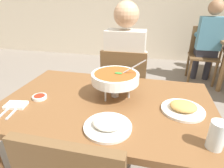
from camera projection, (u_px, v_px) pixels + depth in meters
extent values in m
cube|color=brown|center=(107.00, 104.00, 1.17)|extent=(1.30, 0.83, 0.04)
cylinder|color=brown|center=(56.00, 111.00, 1.76)|extent=(0.07, 0.07, 0.70)
cylinder|color=brown|center=(188.00, 129.00, 1.52)|extent=(0.07, 0.07, 0.70)
cube|color=brown|center=(126.00, 89.00, 1.99)|extent=(0.44, 0.44, 0.03)
cube|color=brown|center=(123.00, 76.00, 1.71)|extent=(0.42, 0.04, 0.45)
cylinder|color=brown|center=(143.00, 101.00, 2.22)|extent=(0.04, 0.04, 0.42)
cylinder|color=brown|center=(112.00, 97.00, 2.29)|extent=(0.04, 0.04, 0.42)
cylinder|color=brown|center=(140.00, 119.00, 1.88)|extent=(0.04, 0.04, 0.42)
cylinder|color=brown|center=(104.00, 114.00, 1.96)|extent=(0.04, 0.04, 0.42)
cylinder|color=#2D2D38|center=(134.00, 106.00, 2.08)|extent=(0.10, 0.10, 0.45)
cylinder|color=#2D2D38|center=(117.00, 104.00, 2.12)|extent=(0.10, 0.10, 0.45)
cube|color=#2D2D38|center=(125.00, 84.00, 1.94)|extent=(0.32, 0.32, 0.12)
cube|color=beige|center=(125.00, 57.00, 1.74)|extent=(0.36, 0.20, 0.50)
sphere|color=tan|center=(126.00, 14.00, 1.58)|extent=(0.22, 0.22, 0.22)
cylinder|color=beige|center=(143.00, 58.00, 1.91)|extent=(0.08, 0.28, 0.08)
cylinder|color=beige|center=(113.00, 56.00, 1.97)|extent=(0.08, 0.28, 0.08)
cylinder|color=silver|center=(129.00, 91.00, 1.18)|extent=(0.01, 0.01, 0.10)
cylinder|color=silver|center=(111.00, 84.00, 1.28)|extent=(0.01, 0.01, 0.10)
cylinder|color=silver|center=(105.00, 94.00, 1.14)|extent=(0.01, 0.01, 0.10)
torus|color=silver|center=(115.00, 82.00, 1.18)|extent=(0.21, 0.21, 0.01)
cylinder|color=#B2B2B7|center=(115.00, 94.00, 1.21)|extent=(0.05, 0.05, 0.04)
cone|color=orange|center=(115.00, 89.00, 1.20)|extent=(0.02, 0.02, 0.04)
cylinder|color=white|center=(115.00, 78.00, 1.17)|extent=(0.30, 0.30, 0.06)
cylinder|color=#994C1E|center=(115.00, 74.00, 1.16)|extent=(0.26, 0.26, 0.01)
ellipsoid|color=#388433|center=(118.00, 73.00, 1.15)|extent=(0.05, 0.03, 0.01)
cylinder|color=silver|center=(130.00, 69.00, 1.14)|extent=(0.18, 0.01, 0.13)
cylinder|color=white|center=(108.00, 127.00, 0.92)|extent=(0.24, 0.24, 0.01)
ellipsoid|color=white|center=(108.00, 123.00, 0.91)|extent=(0.15, 0.13, 0.04)
cylinder|color=white|center=(183.00, 110.00, 1.06)|extent=(0.24, 0.24, 0.01)
ellipsoid|color=tan|center=(183.00, 106.00, 1.05)|extent=(0.15, 0.13, 0.04)
cylinder|color=white|center=(40.00, 97.00, 1.19)|extent=(0.09, 0.09, 0.02)
cylinder|color=maroon|center=(39.00, 96.00, 1.18)|extent=(0.07, 0.07, 0.01)
cube|color=white|center=(16.00, 105.00, 1.10)|extent=(0.13, 0.10, 0.02)
cube|color=silver|center=(7.00, 110.00, 1.06)|extent=(0.04, 0.17, 0.01)
cube|color=silver|center=(15.00, 111.00, 1.05)|extent=(0.04, 0.17, 0.01)
cylinder|color=silver|center=(217.00, 135.00, 0.77)|extent=(0.07, 0.07, 0.13)
cylinder|color=gold|center=(216.00, 139.00, 0.78)|extent=(0.06, 0.06, 0.08)
cylinder|color=brown|center=(223.00, 70.00, 2.77)|extent=(0.07, 0.07, 0.70)
cylinder|color=brown|center=(212.00, 57.00, 3.37)|extent=(0.07, 0.07, 0.70)
cylinder|color=brown|center=(220.00, 58.00, 3.80)|extent=(0.04, 0.04, 0.42)
cylinder|color=brown|center=(222.00, 63.00, 3.48)|extent=(0.04, 0.04, 0.42)
cube|color=brown|center=(203.00, 57.00, 3.09)|extent=(0.46, 0.46, 0.03)
cube|color=brown|center=(204.00, 40.00, 3.16)|extent=(0.42, 0.06, 0.45)
cylinder|color=brown|center=(189.00, 72.00, 3.06)|extent=(0.04, 0.04, 0.42)
cylinder|color=brown|center=(215.00, 75.00, 2.97)|extent=(0.04, 0.04, 0.42)
cylinder|color=brown|center=(188.00, 65.00, 3.39)|extent=(0.04, 0.04, 0.42)
cylinder|color=brown|center=(210.00, 67.00, 3.30)|extent=(0.04, 0.04, 0.42)
cylinder|color=#2D2D38|center=(207.00, 67.00, 3.24)|extent=(0.10, 0.10, 0.45)
cylinder|color=#2D2D38|center=(195.00, 66.00, 3.28)|extent=(0.10, 0.10, 0.45)
cube|color=#2D2D38|center=(205.00, 52.00, 3.11)|extent=(0.32, 0.32, 0.12)
cube|color=teal|center=(210.00, 34.00, 2.91)|extent=(0.36, 0.20, 0.50)
sphere|color=#A57756|center=(216.00, 7.00, 2.75)|extent=(0.22, 0.22, 0.22)
cylinder|color=teal|center=(217.00, 35.00, 3.07)|extent=(0.08, 0.28, 0.08)
cylinder|color=teal|center=(197.00, 34.00, 3.14)|extent=(0.08, 0.28, 0.08)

